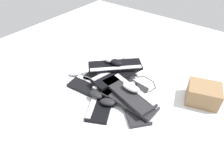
# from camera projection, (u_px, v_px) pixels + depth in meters

# --- Properties ---
(ground_plane) EXTENTS (3.20, 3.20, 0.00)m
(ground_plane) POSITION_uv_depth(u_px,v_px,m) (122.00, 92.00, 1.56)
(ground_plane) COLOR white
(keyboard_0) EXTENTS (0.43, 0.40, 0.03)m
(keyboard_0) POSITION_uv_depth(u_px,v_px,m) (132.00, 102.00, 1.46)
(keyboard_0) COLOR #232326
(keyboard_0) RESTS_ON ground
(keyboard_1) EXTENTS (0.45, 0.19, 0.03)m
(keyboard_1) POSITION_uv_depth(u_px,v_px,m) (121.00, 82.00, 1.63)
(keyboard_1) COLOR #232326
(keyboard_1) RESTS_ON ground
(keyboard_2) EXTENTS (0.46, 0.22, 0.03)m
(keyboard_2) POSITION_uv_depth(u_px,v_px,m) (109.00, 82.00, 1.63)
(keyboard_2) COLOR black
(keyboard_2) RESTS_ON ground
(keyboard_3) EXTENTS (0.45, 0.19, 0.03)m
(keyboard_3) POSITION_uv_depth(u_px,v_px,m) (95.00, 90.00, 1.56)
(keyboard_3) COLOR black
(keyboard_3) RESTS_ON ground
(keyboard_4) EXTENTS (0.33, 0.46, 0.03)m
(keyboard_4) POSITION_uv_depth(u_px,v_px,m) (102.00, 99.00, 1.48)
(keyboard_4) COLOR black
(keyboard_4) RESTS_ON ground
(keyboard_5) EXTENTS (0.16, 0.44, 0.03)m
(keyboard_5) POSITION_uv_depth(u_px,v_px,m) (116.00, 78.00, 1.62)
(keyboard_5) COLOR #232326
(keyboard_5) RESTS_ON keyboard_2
(keyboard_6) EXTENTS (0.45, 0.17, 0.03)m
(keyboard_6) POSITION_uv_depth(u_px,v_px,m) (128.00, 99.00, 1.44)
(keyboard_6) COLOR #232326
(keyboard_6) RESTS_ON keyboard_0
(keyboard_7) EXTENTS (0.24, 0.46, 0.03)m
(keyboard_7) POSITION_uv_depth(u_px,v_px,m) (117.00, 74.00, 1.62)
(keyboard_7) COLOR black
(keyboard_7) RESTS_ON keyboard_5
(keyboard_8) EXTENTS (0.42, 0.42, 0.03)m
(keyboard_8) POSITION_uv_depth(u_px,v_px,m) (115.00, 66.00, 1.65)
(keyboard_8) COLOR black
(keyboard_8) RESTS_ON keyboard_7
(keyboard_9) EXTENTS (0.46, 0.26, 0.03)m
(keyboard_9) POSITION_uv_depth(u_px,v_px,m) (128.00, 93.00, 1.45)
(keyboard_9) COLOR #232326
(keyboard_9) RESTS_ON keyboard_6
(mouse_0) EXTENTS (0.12, 0.08, 0.04)m
(mouse_0) POSITION_uv_depth(u_px,v_px,m) (133.00, 88.00, 1.43)
(mouse_0) COLOR #B7B7BC
(mouse_0) RESTS_ON keyboard_9
(mouse_1) EXTENTS (0.13, 0.10, 0.04)m
(mouse_1) POSITION_uv_depth(u_px,v_px,m) (128.00, 58.00, 1.90)
(mouse_1) COLOR silver
(mouse_1) RESTS_ON ground
(mouse_2) EXTENTS (0.13, 0.12, 0.04)m
(mouse_2) POSITION_uv_depth(u_px,v_px,m) (75.00, 73.00, 1.71)
(mouse_2) COLOR #B7B7BC
(mouse_2) RESTS_ON ground
(mouse_3) EXTENTS (0.11, 0.07, 0.04)m
(mouse_3) POSITION_uv_depth(u_px,v_px,m) (116.00, 62.00, 1.63)
(mouse_3) COLOR black
(mouse_3) RESTS_ON keyboard_8
(mouse_4) EXTENTS (0.13, 0.11, 0.04)m
(mouse_4) POSITION_uv_depth(u_px,v_px,m) (108.00, 102.00, 1.41)
(mouse_4) COLOR black
(mouse_4) RESTS_ON keyboard_4
(mouse_5) EXTENTS (0.11, 0.07, 0.04)m
(mouse_5) POSITION_uv_depth(u_px,v_px,m) (96.00, 94.00, 1.47)
(mouse_5) COLOR black
(mouse_5) RESTS_ON keyboard_4
(mouse_6) EXTENTS (0.11, 0.07, 0.04)m
(mouse_6) POSITION_uv_depth(u_px,v_px,m) (130.00, 87.00, 1.44)
(mouse_6) COLOR silver
(mouse_6) RESTS_ON keyboard_9
(mouse_7) EXTENTS (0.12, 0.13, 0.04)m
(mouse_7) POSITION_uv_depth(u_px,v_px,m) (112.00, 59.00, 1.66)
(mouse_7) COLOR #B7B7BC
(mouse_7) RESTS_ON keyboard_8
(cable_0) EXTENTS (0.26, 0.32, 0.01)m
(cable_0) POSITION_uv_depth(u_px,v_px,m) (142.00, 86.00, 1.61)
(cable_0) COLOR black
(cable_0) RESTS_ON ground
(cardboard_box) EXTENTS (0.27, 0.25, 0.14)m
(cardboard_box) POSITION_uv_depth(u_px,v_px,m) (203.00, 94.00, 1.44)
(cardboard_box) COLOR olive
(cardboard_box) RESTS_ON ground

